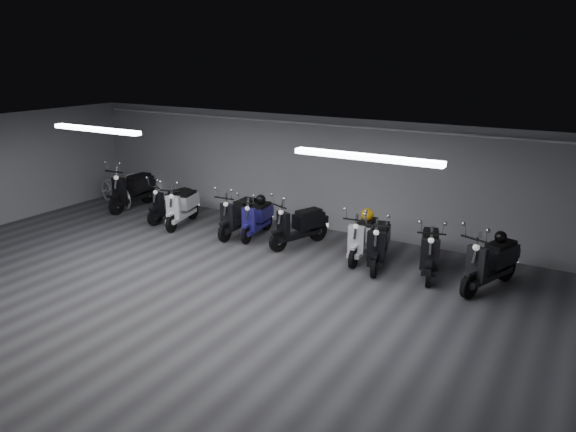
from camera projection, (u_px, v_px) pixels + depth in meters
The scene contains 20 objects.
floor at pixel (182, 301), 9.66m from camera, with size 14.00×10.00×0.01m, color #3C3C3F.
ceiling at pixel (172, 146), 8.83m from camera, with size 14.00×10.00×0.01m, color gray.
back_wall at pixel (314, 173), 13.37m from camera, with size 14.00×0.01×2.80m, color #949496.
fluor_strip_left at pixel (96, 129), 11.14m from camera, with size 2.40×0.18×0.08m, color white.
fluor_strip_right at pixel (366, 157), 8.22m from camera, with size 2.40×0.18×0.08m, color white.
conduit at pixel (313, 124), 12.94m from camera, with size 0.05×0.05×13.60m, color white.
scooter_0 at pixel (132, 183), 15.12m from camera, with size 0.67×2.00×1.49m, color black, non-canonical shape.
scooter_1 at pixel (171, 197), 14.09m from camera, with size 0.56×1.69×1.26m, color black, non-canonical shape.
scooter_2 at pixel (182, 201), 13.69m from camera, with size 0.58×1.75×1.30m, color white, non-canonical shape.
scooter_3 at pixel (238, 209), 12.97m from camera, with size 0.59×1.76×1.31m, color black, non-canonical shape.
scooter_4 at pixel (257, 212), 12.85m from camera, with size 0.54×1.63×1.21m, color navy, non-canonical shape.
scooter_5 at pixel (299, 219), 12.20m from camera, with size 0.59×1.76×1.31m, color black, non-canonical shape.
scooter_6 at pixel (363, 230), 11.45m from camera, with size 0.57×1.72×1.28m, color silver, non-canonical shape.
scooter_7 at pixel (379, 236), 11.03m from camera, with size 0.59×1.77×1.32m, color black, non-canonical shape.
scooter_8 at pixel (430, 244), 10.62m from camera, with size 0.59×1.76×1.31m, color black, non-canonical shape.
scooter_9 at pixel (491, 254), 9.94m from camera, with size 0.63×1.88×1.40m, color black, non-canonical shape.
bicycle at pixel (115, 185), 15.52m from camera, with size 0.66×1.86×1.20m, color silver.
helmet_0 at pixel (501, 237), 10.02m from camera, with size 0.23×0.23×0.23m, color black.
helmet_1 at pixel (261, 199), 12.97m from camera, with size 0.24×0.24×0.24m, color black.
helmet_2 at pixel (367, 215), 11.57m from camera, with size 0.27×0.27×0.27m, color #F8A20E.
Camera 1 is at (6.10, -6.60, 4.28)m, focal length 33.61 mm.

